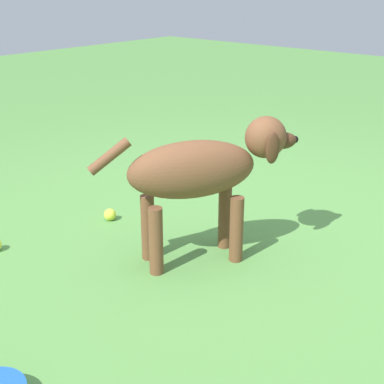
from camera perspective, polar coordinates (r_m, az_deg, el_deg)
The scene contains 3 objects.
ground at distance 2.76m, azimuth 4.10°, elevation -5.58°, with size 14.00×14.00×0.00m, color #548C42.
dog at distance 2.48m, azimuth 1.26°, elevation 2.23°, with size 0.56×0.87×0.66m.
tennis_ball_1 at distance 3.05m, azimuth -8.44°, elevation -2.31°, with size 0.07×0.07×0.07m, color #CFDB3C.
Camera 1 is at (-1.46, 1.97, 1.26)m, focal length 51.78 mm.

